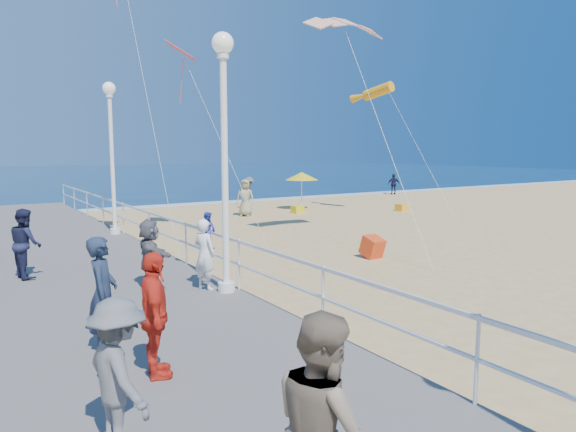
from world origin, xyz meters
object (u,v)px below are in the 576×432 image
lamp_post_mid (224,136)px  beach_chair_right (402,208)px  beach_walker_a (249,193)px  beach_umbrella (302,176)px  spectator_0 (103,294)px  beach_walker_c (245,198)px  beach_chair_left (298,210)px  woman_holding_toddler (205,254)px  toddler_held (208,230)px  spectator_2 (119,375)px  spectator_7 (25,243)px  box_kite (372,249)px  spectator_5 (150,254)px  lamp_post_far (111,142)px  beach_walker_b (394,184)px  spectator_3 (155,315)px  spectator_1 (323,428)px

lamp_post_mid → beach_chair_right: (16.07, 10.76, -3.46)m
beach_walker_a → beach_umbrella: bearing=-82.5°
lamp_post_mid → spectator_0: (-2.95, -1.89, -2.40)m
beach_walker_c → beach_chair_left: bearing=34.1°
woman_holding_toddler → toddler_held: bearing=-67.5°
toddler_held → beach_umbrella: size_ratio=0.38×
woman_holding_toddler → spectator_2: size_ratio=0.98×
spectator_7 → box_kite: (9.58, -1.40, -0.92)m
spectator_5 → beach_umbrella: beach_umbrella is taller
lamp_post_far → spectator_5: bearing=-99.2°
lamp_post_far → beach_walker_b: lamp_post_far is taller
lamp_post_far → beach_walker_a: size_ratio=2.86×
spectator_7 → beach_umbrella: size_ratio=0.77×
spectator_3 → beach_chair_left: spectator_3 is taller
spectator_7 → spectator_3: bearing=177.2°
spectator_1 → spectator_2: spectator_1 is taller
beach_walker_a → beach_umbrella: 3.18m
beach_umbrella → beach_chair_right: (4.22, -3.72, -1.71)m
lamp_post_far → beach_walker_c: lamp_post_far is taller
lamp_post_mid → spectator_5: size_ratio=3.49×
toddler_held → beach_walker_c: (7.90, 13.04, -0.70)m
toddler_held → lamp_post_far: bearing=-23.6°
spectator_2 → beach_walker_a: size_ratio=0.84×
beach_walker_c → beach_walker_b: bearing=61.7°
beach_walker_b → beach_chair_left: beach_walker_b is taller
box_kite → spectator_5: bearing=-173.6°
spectator_0 → beach_walker_a: bearing=-11.2°
toddler_held → beach_umbrella: 18.39m
spectator_5 → beach_chair_right: bearing=-62.8°
beach_walker_a → beach_chair_right: beach_walker_a is taller
lamp_post_mid → beach_walker_a: lamp_post_mid is taller
beach_walker_c → box_kite: size_ratio=3.17×
toddler_held → spectator_7: 4.50m
woman_holding_toddler → beach_chair_left: bearing=-63.3°
lamp_post_mid → beach_walker_a: (9.45, 16.31, -2.73)m
spectator_5 → beach_walker_a: size_ratio=0.82×
lamp_post_mid → spectator_2: size_ratio=3.42×
spectator_2 → spectator_1: bearing=-164.5°
toddler_held → spectator_7: size_ratio=0.49×
spectator_3 → spectator_2: bearing=162.4°
toddler_held → spectator_2: (-3.29, -5.21, -0.48)m
lamp_post_mid → lamp_post_far: 9.00m
lamp_post_mid → toddler_held: 2.09m
beach_walker_c → beach_chair_right: 8.83m
box_kite → spectator_7: bearing=169.2°
lamp_post_mid → box_kite: lamp_post_mid is taller
beach_walker_a → beach_umbrella: size_ratio=0.87×
beach_walker_c → spectator_1: bearing=-73.8°
woman_holding_toddler → spectator_2: (-3.14, -5.06, 0.01)m
spectator_5 → spectator_7: spectator_7 is taller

